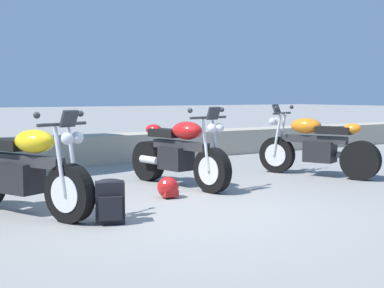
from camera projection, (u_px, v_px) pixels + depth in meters
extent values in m
plane|color=gray|center=(194.00, 211.00, 6.04)|extent=(120.00, 120.00, 0.00)
cube|color=#A89E89|center=(58.00, 151.00, 10.04)|extent=(36.00, 0.80, 0.55)
cylinder|color=black|center=(69.00, 193.00, 5.48)|extent=(0.38, 0.62, 0.62)
cylinder|color=silver|center=(69.00, 193.00, 5.48)|extent=(0.30, 0.42, 0.38)
cube|color=black|center=(21.00, 178.00, 5.89)|extent=(0.49, 0.57, 0.34)
cube|color=#2D2D30|center=(26.00, 160.00, 5.82)|extent=(0.58, 1.06, 0.12)
ellipsoid|color=yellow|center=(35.00, 141.00, 5.71)|extent=(0.52, 0.61, 0.26)
cube|color=black|center=(6.00, 145.00, 5.98)|extent=(0.47, 0.62, 0.12)
cylinder|color=#2D2D30|center=(63.00, 124.00, 5.46)|extent=(0.62, 0.30, 0.04)
sphere|color=silver|center=(77.00, 138.00, 5.45)|extent=(0.13, 0.13, 0.13)
sphere|color=silver|center=(67.00, 139.00, 5.33)|extent=(0.13, 0.13, 0.13)
cube|color=#26282D|center=(69.00, 119.00, 5.40)|extent=(0.22, 0.17, 0.18)
cylinder|color=silver|center=(72.00, 158.00, 5.54)|extent=(0.11, 0.17, 0.73)
cylinder|color=silver|center=(59.00, 160.00, 5.39)|extent=(0.11, 0.17, 0.73)
sphere|color=#2D2D30|center=(81.00, 114.00, 5.72)|extent=(0.07, 0.07, 0.07)
sphere|color=#2D2D30|center=(37.00, 115.00, 5.22)|extent=(0.07, 0.07, 0.07)
cylinder|color=black|center=(212.00, 170.00, 7.18)|extent=(0.24, 0.63, 0.62)
cylinder|color=black|center=(148.00, 161.00, 8.25)|extent=(0.28, 0.64, 0.62)
cylinder|color=silver|center=(212.00, 170.00, 7.18)|extent=(0.22, 0.41, 0.38)
cube|color=black|center=(176.00, 158.00, 7.74)|extent=(0.39, 0.53, 0.34)
cube|color=#2D2D30|center=(180.00, 145.00, 7.65)|extent=(0.32, 1.11, 0.12)
ellipsoid|color=red|center=(187.00, 131.00, 7.52)|extent=(0.42, 0.57, 0.26)
cube|color=black|center=(166.00, 133.00, 7.88)|extent=(0.35, 0.60, 0.12)
ellipsoid|color=red|center=(154.00, 129.00, 8.10)|extent=(0.26, 0.31, 0.16)
cylinder|color=#2D2D30|center=(208.00, 117.00, 7.17)|extent=(0.66, 0.14, 0.04)
sphere|color=silver|center=(219.00, 128.00, 7.13)|extent=(0.13, 0.13, 0.13)
sphere|color=silver|center=(212.00, 128.00, 7.04)|extent=(0.13, 0.13, 0.13)
cube|color=#26282D|center=(213.00, 113.00, 7.09)|extent=(0.21, 0.13, 0.18)
cylinder|color=silver|center=(149.00, 160.00, 7.96)|extent=(0.17, 0.39, 0.11)
cylinder|color=silver|center=(215.00, 144.00, 7.24)|extent=(0.07, 0.17, 0.73)
cylinder|color=silver|center=(206.00, 144.00, 7.12)|extent=(0.07, 0.17, 0.73)
sphere|color=#2D2D30|center=(222.00, 110.00, 7.39)|extent=(0.07, 0.07, 0.07)
sphere|color=#2D2D30|center=(190.00, 110.00, 6.99)|extent=(0.07, 0.07, 0.07)
cylinder|color=black|center=(277.00, 155.00, 9.10)|extent=(0.37, 0.63, 0.62)
cylinder|color=black|center=(360.00, 160.00, 8.28)|extent=(0.40, 0.64, 0.62)
cylinder|color=silver|center=(277.00, 155.00, 9.10)|extent=(0.30, 0.42, 0.38)
cube|color=black|center=(320.00, 152.00, 8.65)|extent=(0.48, 0.57, 0.34)
cube|color=#2D2D30|center=(314.00, 139.00, 8.69)|extent=(0.55, 1.07, 0.12)
ellipsoid|color=orange|center=(306.00, 126.00, 8.75)|extent=(0.51, 0.61, 0.26)
cube|color=black|center=(334.00, 130.00, 8.49)|extent=(0.46, 0.62, 0.12)
ellipsoid|color=orange|center=(353.00, 129.00, 8.31)|extent=(0.31, 0.34, 0.16)
cylinder|color=#2D2D30|center=(282.00, 113.00, 8.99)|extent=(0.62, 0.29, 0.04)
sphere|color=silver|center=(273.00, 121.00, 9.02)|extent=(0.13, 0.13, 0.13)
sphere|color=silver|center=(276.00, 121.00, 9.14)|extent=(0.13, 0.13, 0.13)
cube|color=#26282D|center=(277.00, 110.00, 9.04)|extent=(0.22, 0.16, 0.18)
cylinder|color=silver|center=(349.00, 155.00, 8.54)|extent=(0.25, 0.39, 0.11)
cylinder|color=silver|center=(277.00, 134.00, 8.97)|extent=(0.10, 0.17, 0.73)
cylinder|color=silver|center=(282.00, 134.00, 9.12)|extent=(0.10, 0.17, 0.73)
sphere|color=#2D2D30|center=(276.00, 108.00, 8.71)|extent=(0.07, 0.07, 0.07)
sphere|color=#2D2D30|center=(292.00, 107.00, 9.20)|extent=(0.07, 0.07, 0.07)
cube|color=black|center=(110.00, 203.00, 5.45)|extent=(0.35, 0.28, 0.44)
cube|color=black|center=(110.00, 209.00, 5.34)|extent=(0.24, 0.14, 0.24)
ellipsoid|color=black|center=(110.00, 183.00, 5.43)|extent=(0.33, 0.26, 0.08)
cube|color=black|center=(117.00, 198.00, 5.56)|extent=(0.06, 0.05, 0.37)
cube|color=black|center=(102.00, 199.00, 5.53)|extent=(0.06, 0.05, 0.37)
sphere|color=#B21919|center=(168.00, 187.00, 6.83)|extent=(0.28, 0.28, 0.28)
ellipsoid|color=black|center=(171.00, 187.00, 6.76)|extent=(0.23, 0.06, 0.12)
cube|color=#B21919|center=(171.00, 193.00, 6.77)|extent=(0.20, 0.08, 0.08)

